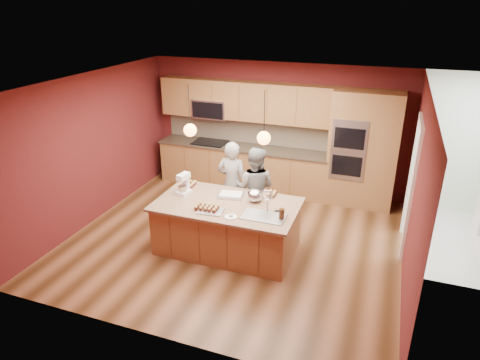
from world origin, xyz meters
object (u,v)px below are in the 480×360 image
at_px(person_left, 232,183).
at_px(island, 228,226).
at_px(person_right, 255,188).
at_px(mixing_bowl, 255,195).
at_px(stand_mixer, 184,185).

bearing_deg(person_left, island, 108.38).
bearing_deg(person_right, person_left, -0.21).
height_order(person_left, person_right, person_left).
relative_size(island, mixing_bowl, 8.83).
relative_size(person_left, mixing_bowl, 6.09).
bearing_deg(person_right, stand_mixer, 38.06).
bearing_deg(island, stand_mixer, 172.28).
bearing_deg(stand_mixer, island, 2.67).
bearing_deg(person_left, person_right, -177.85).
height_order(stand_mixer, mixing_bowl, stand_mixer).
bearing_deg(person_left, mixing_bowl, 136.06).
bearing_deg(island, person_right, 79.66).
bearing_deg(island, person_left, 106.23).
distance_m(island, person_left, 1.00).
xyz_separation_m(person_left, stand_mixer, (-0.57, -0.79, 0.21)).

